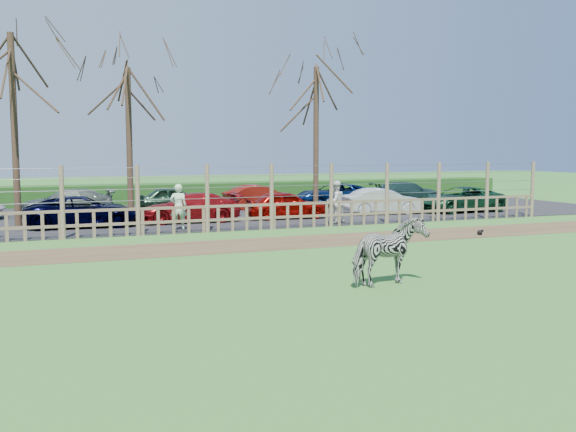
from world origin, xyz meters
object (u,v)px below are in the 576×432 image
object	(u,v)px
crow	(480,232)
visitor_b	(336,202)
tree_mid	(128,106)
tree_right	(316,104)
car_6	(461,199)
car_2	(83,211)
car_5	(382,201)
car_3	(190,208)
car_10	(175,199)
visitor_a	(178,207)
car_12	(335,195)
tree_left	(12,82)
car_11	(259,197)
zebra	(389,252)
car_13	(407,192)
car_9	(67,202)
car_4	(286,205)

from	to	relation	value
crow	visitor_b	bearing A→B (deg)	122.82
tree_mid	crow	size ratio (longest dim) A/B	27.13
tree_right	car_6	bearing A→B (deg)	-27.20
tree_right	crow	size ratio (longest dim) A/B	29.22
car_2	car_6	xyz separation A→B (m)	(17.34, -0.31, 0.00)
car_5	car_6	size ratio (longest dim) A/B	0.84
car_3	car_10	size ratio (longest dim) A/B	1.17
visitor_a	car_3	world-z (taller)	visitor_a
car_2	car_12	size ratio (longest dim) A/B	1.00
tree_left	car_11	size ratio (longest dim) A/B	2.16
tree_mid	car_12	bearing A→B (deg)	12.45
visitor_a	car_11	size ratio (longest dim) A/B	0.47
tree_mid	visitor_b	size ratio (longest dim) A/B	3.96
tree_left	tree_mid	distance (m)	4.67
car_3	tree_right	bearing A→B (deg)	112.91
tree_left	zebra	world-z (taller)	tree_left
tree_left	visitor_a	size ratio (longest dim) A/B	4.57
visitor_a	crow	world-z (taller)	visitor_a
car_3	car_13	bearing A→B (deg)	110.93
tree_right	car_11	world-z (taller)	tree_right
tree_mid	visitor_b	distance (m)	9.76
crow	car_2	distance (m)	14.92
car_9	tree_right	bearing A→B (deg)	80.08
tree_right	visitor_b	bearing A→B (deg)	-105.44
tree_mid	car_3	distance (m)	5.23
car_2	tree_mid	bearing A→B (deg)	-38.69
visitor_b	crow	world-z (taller)	visitor_b
tree_right	crow	bearing A→B (deg)	-80.09
visitor_a	car_11	distance (m)	9.15
car_3	zebra	bearing A→B (deg)	6.85
car_10	car_11	distance (m)	4.34
tree_left	tree_mid	bearing A→B (deg)	12.53
tree_mid	car_4	world-z (taller)	tree_mid
visitor_b	car_10	distance (m)	8.81
zebra	car_6	distance (m)	17.72
tree_mid	car_13	world-z (taller)	tree_mid
car_3	car_6	bearing A→B (deg)	89.26
car_4	car_5	distance (m)	4.87
visitor_a	car_12	distance (m)	12.16
car_2	car_3	distance (m)	4.21
car_12	visitor_b	bearing A→B (deg)	-23.63
tree_mid	car_9	distance (m)	5.46
tree_left	car_9	size ratio (longest dim) A/B	1.90
car_10	car_3	bearing A→B (deg)	-178.18
car_2	visitor_a	bearing A→B (deg)	-122.42
car_12	car_13	size ratio (longest dim) A/B	1.04
crow	car_13	distance (m)	13.27
crow	car_6	size ratio (longest dim) A/B	0.06
tree_mid	car_2	distance (m)	5.30
car_3	car_11	world-z (taller)	same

